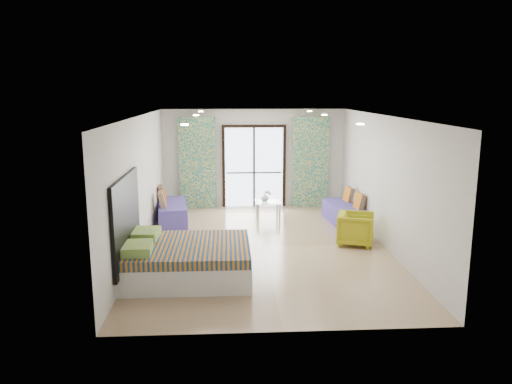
{
  "coord_description": "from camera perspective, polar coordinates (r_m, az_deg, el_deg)",
  "views": [
    {
      "loc": [
        -0.74,
        -9.94,
        3.21
      ],
      "look_at": [
        -0.16,
        0.08,
        1.15
      ],
      "focal_mm": 35.0,
      "sensor_mm": 36.0,
      "label": 1
    }
  ],
  "objects": [
    {
      "name": "vase",
      "position": [
        12.75,
        1.0,
        -0.62
      ],
      "size": [
        0.24,
        0.25,
        0.2
      ],
      "primitive_type": "imported",
      "rotation": [
        0.0,
        0.0,
        0.21
      ],
      "color": "white",
      "rests_on": "coffee_table"
    },
    {
      "name": "coffee_table",
      "position": [
        12.74,
        1.37,
        -1.3
      ],
      "size": [
        0.63,
        0.63,
        0.71
      ],
      "rotation": [
        0.0,
        0.0,
        0.02
      ],
      "color": "silver",
      "rests_on": "floor"
    },
    {
      "name": "wall_back",
      "position": [
        13.83,
        -0.24,
        3.87
      ],
      "size": [
        5.0,
        0.01,
        2.7
      ],
      "primitive_type": null,
      "color": "silver",
      "rests_on": "ground"
    },
    {
      "name": "armchair",
      "position": [
        10.71,
        11.34,
        -3.98
      ],
      "size": [
        0.87,
        0.9,
        0.75
      ],
      "primitive_type": "imported",
      "rotation": [
        0.0,
        0.0,
        1.27
      ],
      "color": "#A2A014",
      "rests_on": "floor"
    },
    {
      "name": "daybed_right",
      "position": [
        12.38,
        10.11,
        -2.38
      ],
      "size": [
        0.79,
        1.73,
        0.83
      ],
      "rotation": [
        0.0,
        0.0,
        0.09
      ],
      "color": "#493E95",
      "rests_on": "floor"
    },
    {
      "name": "balcony_rail",
      "position": [
        13.87,
        -0.23,
        2.22
      ],
      "size": [
        1.52,
        0.03,
        0.04
      ],
      "primitive_type": "cube",
      "color": "#595451",
      "rests_on": "balcony_door"
    },
    {
      "name": "curtain_right",
      "position": [
        13.84,
        6.24,
        3.39
      ],
      "size": [
        1.0,
        0.1,
        2.5
      ],
      "primitive_type": "cube",
      "color": "white",
      "rests_on": "floor"
    },
    {
      "name": "downlight_f",
      "position": [
        13.12,
        6.13,
        9.18
      ],
      "size": [
        0.12,
        0.12,
        0.02
      ],
      "primitive_type": "cylinder",
      "color": "#FFE0B2",
      "rests_on": "ceiling"
    },
    {
      "name": "daybed_left",
      "position": [
        12.48,
        -9.57,
        -2.2
      ],
      "size": [
        0.87,
        1.8,
        0.85
      ],
      "rotation": [
        0.0,
        0.0,
        0.12
      ],
      "color": "#493E95",
      "rests_on": "floor"
    },
    {
      "name": "downlight_b",
      "position": [
        8.24,
        11.83,
        7.61
      ],
      "size": [
        0.12,
        0.12,
        0.02
      ],
      "primitive_type": "cylinder",
      "color": "#FFE0B2",
      "rests_on": "ceiling"
    },
    {
      "name": "bed",
      "position": [
        8.81,
        -8.04,
        -7.7
      ],
      "size": [
        2.17,
        1.77,
        0.75
      ],
      "color": "silver",
      "rests_on": "floor"
    },
    {
      "name": "downlight_a",
      "position": [
        7.98,
        -8.15,
        7.62
      ],
      "size": [
        0.12,
        0.12,
        0.02
      ],
      "primitive_type": "cylinder",
      "color": "#FFE0B2",
      "rests_on": "ceiling"
    },
    {
      "name": "downlight_e",
      "position": [
        12.96,
        -6.33,
        9.15
      ],
      "size": [
        0.12,
        0.12,
        0.02
      ],
      "primitive_type": "cylinder",
      "color": "#FFE0B2",
      "rests_on": "ceiling"
    },
    {
      "name": "downlight_d",
      "position": [
        11.16,
        7.82,
        8.73
      ],
      "size": [
        0.12,
        0.12,
        0.02
      ],
      "primitive_type": "cylinder",
      "color": "#FFE0B2",
      "rests_on": "ceiling"
    },
    {
      "name": "curtain_left",
      "position": [
        13.67,
        -6.71,
        3.28
      ],
      "size": [
        1.0,
        0.1,
        2.5
      ],
      "primitive_type": "cube",
      "color": "white",
      "rests_on": "floor"
    },
    {
      "name": "downlight_c",
      "position": [
        10.97,
        -6.86,
        8.7
      ],
      "size": [
        0.12,
        0.12,
        0.02
      ],
      "primitive_type": "cylinder",
      "color": "#FFE0B2",
      "rests_on": "ceiling"
    },
    {
      "name": "switch_plate",
      "position": [
        9.93,
        -13.29,
        -1.27
      ],
      "size": [
        0.02,
        0.1,
        0.1
      ],
      "primitive_type": "cube",
      "color": "silver",
      "rests_on": "wall_left"
    },
    {
      "name": "wall_left",
      "position": [
        10.26,
        -13.16,
        0.86
      ],
      "size": [
        0.01,
        7.5,
        2.7
      ],
      "primitive_type": null,
      "color": "silver",
      "rests_on": "ground"
    },
    {
      "name": "floor",
      "position": [
        10.47,
        0.88,
        -6.25
      ],
      "size": [
        5.0,
        7.5,
        0.01
      ],
      "primitive_type": null,
      "color": "#9C7D5D",
      "rests_on": "ground"
    },
    {
      "name": "ceiling",
      "position": [
        9.98,
        0.93,
        8.68
      ],
      "size": [
        5.0,
        7.5,
        0.01
      ],
      "primitive_type": null,
      "color": "silver",
      "rests_on": "ground"
    },
    {
      "name": "headboard",
      "position": [
        8.73,
        -14.61,
        -3.09
      ],
      "size": [
        0.06,
        2.1,
        1.5
      ],
      "primitive_type": "cube",
      "color": "black",
      "rests_on": "floor"
    },
    {
      "name": "balcony_door",
      "position": [
        13.81,
        -0.23,
        3.48
      ],
      "size": [
        1.76,
        0.08,
        2.28
      ],
      "color": "black",
      "rests_on": "floor"
    },
    {
      "name": "wall_right",
      "position": [
        10.61,
        14.5,
        1.14
      ],
      "size": [
        0.01,
        7.5,
        2.7
      ],
      "primitive_type": null,
      "color": "silver",
      "rests_on": "ground"
    },
    {
      "name": "wall_front",
      "position": [
        6.5,
        3.34,
        -5.02
      ],
      "size": [
        5.0,
        0.01,
        2.7
      ],
      "primitive_type": null,
      "color": "silver",
      "rests_on": "ground"
    }
  ]
}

